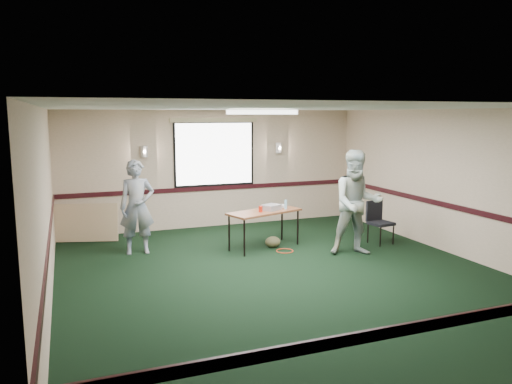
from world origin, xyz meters
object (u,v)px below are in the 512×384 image
object	(u,v)px
conference_chair	(378,218)
person_left	(137,207)
projector	(271,207)
folding_table	(264,214)
person_right	(357,203)

from	to	relation	value
conference_chair	person_left	bearing A→B (deg)	158.98
projector	conference_chair	xyz separation A→B (m)	(2.15, -0.49, -0.29)
folding_table	projector	world-z (taller)	projector
projector	person_right	size ratio (longest dim) A/B	0.17
folding_table	person_right	bearing A→B (deg)	-54.07
folding_table	person_left	world-z (taller)	person_left
conference_chair	person_right	xyz separation A→B (m)	(-0.88, -0.57, 0.48)
person_left	person_right	size ratio (longest dim) A/B	0.90
person_right	projector	bearing A→B (deg)	158.03
projector	conference_chair	distance (m)	2.23
conference_chair	person_right	size ratio (longest dim) A/B	0.44
folding_table	person_left	bearing A→B (deg)	149.83
projector	person_right	bearing A→B (deg)	-68.12
projector	person_left	xyz separation A→B (m)	(-2.52, 0.47, 0.09)
folding_table	person_left	xyz separation A→B (m)	(-2.37, 0.50, 0.20)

